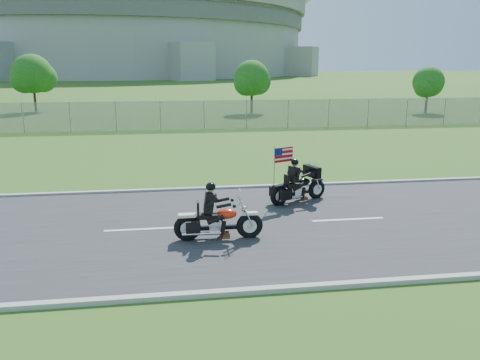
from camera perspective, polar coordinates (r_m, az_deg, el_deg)
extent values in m
plane|color=#2C5119|center=(13.54, -3.10, -5.76)|extent=(420.00, 420.00, 0.00)
cube|color=#28282B|center=(13.53, -3.10, -5.68)|extent=(120.00, 8.00, 0.04)
cube|color=#9E9B93|center=(17.38, -4.26, -1.05)|extent=(120.00, 0.18, 0.12)
cube|color=#9E9B93|center=(9.83, -1.02, -13.54)|extent=(120.00, 0.18, 0.12)
cube|color=gray|center=(33.12, -14.91, 7.52)|extent=(60.00, 0.03, 2.00)
cylinder|color=#A3A099|center=(183.74, -14.41, 15.54)|extent=(130.00, 130.00, 20.00)
cylinder|color=#605E5B|center=(184.08, -14.55, 17.72)|extent=(132.00, 132.00, 4.00)
cylinder|color=#A3A099|center=(184.58, -14.67, 19.57)|extent=(134.00, 134.00, 6.00)
cylinder|color=#382316|center=(43.39, 1.43, 9.83)|extent=(0.22, 0.22, 2.52)
sphere|color=#165015|center=(43.28, 1.44, 12.32)|extent=(3.20, 3.20, 3.20)
sphere|color=#165015|center=(43.87, 2.18, 11.87)|extent=(2.40, 2.40, 2.40)
sphere|color=#165015|center=(42.81, 0.77, 11.70)|extent=(2.24, 2.24, 2.24)
cylinder|color=#382316|center=(48.55, -23.75, 9.29)|extent=(0.22, 0.22, 2.80)
sphere|color=#165015|center=(48.46, -24.00, 11.75)|extent=(3.60, 3.60, 3.60)
sphere|color=#165015|center=(48.80, -22.95, 11.39)|extent=(2.70, 2.70, 2.70)
sphere|color=#165015|center=(48.21, -24.81, 11.07)|extent=(2.52, 2.52, 2.52)
cylinder|color=#382316|center=(46.88, 21.79, 8.99)|extent=(0.22, 0.22, 2.24)
sphere|color=#165015|center=(46.78, 21.98, 11.04)|extent=(2.80, 2.80, 2.80)
sphere|color=#165015|center=(47.44, 22.29, 10.65)|extent=(2.10, 2.10, 2.10)
sphere|color=#165015|center=(46.26, 21.61, 10.55)|extent=(1.96, 1.96, 1.96)
torus|color=black|center=(12.56, 1.18, -5.57)|extent=(0.72, 0.19, 0.72)
torus|color=black|center=(12.45, -6.44, -5.84)|extent=(0.72, 0.19, 0.72)
ellipsoid|color=red|center=(12.38, -1.64, -4.15)|extent=(0.55, 0.32, 0.27)
cube|color=black|center=(12.36, -3.98, -4.40)|extent=(0.54, 0.30, 0.12)
cube|color=black|center=(12.25, -3.79, -2.71)|extent=(0.24, 0.39, 0.54)
sphere|color=black|center=(12.13, -3.59, -0.81)|extent=(0.27, 0.27, 0.26)
cube|color=silver|center=(12.28, 0.16, -2.02)|extent=(0.05, 0.45, 0.39)
torus|color=black|center=(16.32, 9.30, -1.11)|extent=(0.70, 0.43, 0.69)
torus|color=black|center=(15.37, 4.81, -1.94)|extent=(0.70, 0.43, 0.69)
ellipsoid|color=black|center=(15.87, 7.74, -0.24)|extent=(0.60, 0.48, 0.26)
cube|color=black|center=(15.58, 6.35, -0.61)|extent=(0.58, 0.46, 0.11)
cube|color=black|center=(15.52, 6.53, 0.71)|extent=(0.35, 0.43, 0.51)
sphere|color=black|center=(15.46, 6.70, 2.17)|extent=(0.33, 0.33, 0.25)
cube|color=black|center=(16.01, 8.76, 1.05)|extent=(0.48, 0.76, 0.37)
cube|color=#B70C11|center=(15.36, 5.35, 3.08)|extent=(0.69, 0.31, 0.48)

